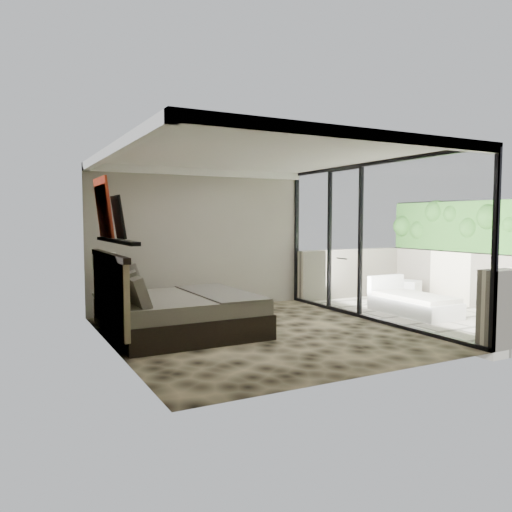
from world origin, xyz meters
name	(u,v)px	position (x,y,z in m)	size (l,w,h in m)	color
floor	(259,333)	(0.00, 0.00, 0.00)	(5.00, 5.00, 0.00)	black
ceiling	(259,155)	(0.00, 0.00, 2.79)	(4.50, 5.00, 0.02)	silver
back_wall	(201,239)	(0.00, 2.49, 1.40)	(4.50, 0.02, 2.80)	gray
left_wall	(113,249)	(-2.24, 0.00, 1.40)	(0.02, 5.00, 2.80)	gray
glass_wall	(371,242)	(2.25, 0.00, 1.40)	(0.08, 5.00, 2.80)	white
terrace_slab	(431,316)	(3.75, 0.00, -0.06)	(3.00, 5.00, 0.12)	beige
parapet_far	(479,280)	(5.10, 0.00, 0.55)	(0.30, 5.00, 1.10)	beige
foliage_hedge	(481,227)	(5.10, 0.00, 1.65)	(0.36, 4.60, 1.10)	#366B21
picture_ledge	(116,241)	(-2.18, 0.10, 1.50)	(0.12, 2.20, 0.05)	black
bed	(176,311)	(-1.19, 0.52, 0.36)	(2.25, 2.18, 1.25)	black
nightstand	(109,310)	(-1.95, 1.86, 0.24)	(0.48, 0.48, 0.48)	black
table_lamp	(105,268)	(-2.01, 1.89, 0.97)	(0.39, 0.39, 0.71)	black
abstract_canvas	(103,207)	(-2.19, 0.88, 1.97)	(0.04, 0.90, 0.90)	#A92D0E
framed_print	(118,217)	(-2.14, 0.11, 1.82)	(0.03, 0.50, 0.60)	black
ottoman	(408,290)	(4.45, 1.30, 0.22)	(0.44, 0.44, 0.44)	silver
lounger	(412,303)	(3.34, 0.09, 0.21)	(0.87, 1.71, 0.66)	silver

